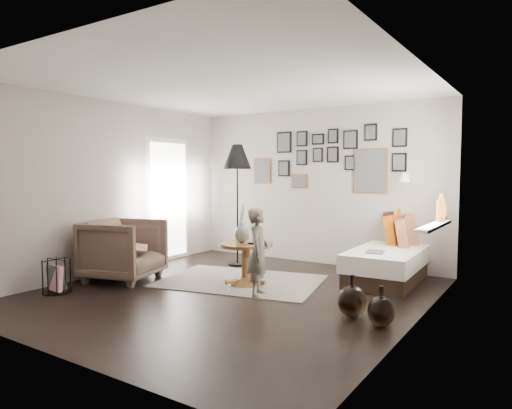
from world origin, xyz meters
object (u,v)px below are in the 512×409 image
Objects in this scene: child at (258,252)px; armchair at (124,250)px; pedestal_table at (246,265)px; vase at (242,231)px; demijohn_large at (352,301)px; floor_lamp at (237,161)px; magazine_basket at (57,276)px; daybed at (393,256)px; demijohn_small at (381,311)px.

armchair is at bearing 79.13° from child.
child reaches higher than armchair.
pedestal_table is 0.67× the size of child.
demijohn_large is at bearing -17.46° from vase.
floor_lamp is 3.20m from magazine_basket.
child is (-1.10, -1.91, 0.23)m from daybed.
demijohn_small is (0.35, -0.12, -0.02)m from demijohn_large.
armchair is 2.24× the size of magazine_basket.
magazine_basket is (-1.69, -1.69, -0.52)m from vase.
magazine_basket is (-0.90, -2.68, -1.50)m from floor_lamp.
child is (-1.63, 0.29, 0.39)m from demijohn_small.
magazine_basket is 0.39× the size of child.
demijohn_small is 0.38× the size of child.
demijohn_small is at bearing -18.92° from demijohn_large.
demijohn_large is at bearing -17.62° from pedestal_table.
demijohn_large is at bearing 17.62° from magazine_basket.
pedestal_table is at bearing 162.16° from demijohn_small.
armchair is (-3.15, -2.26, 0.12)m from daybed.
magazine_basket is (-0.18, -0.93, -0.22)m from armchair.
demijohn_small is at bearing -17.84° from pedestal_table.
daybed is 2.27m from demijohn_small.
pedestal_table is 0.48m from vase.
magazine_basket is at bearing -108.60° from floor_lamp.
armchair is 2.11× the size of demijohn_large.
vase reaches higher than armchair.
armchair is (-1.52, -0.75, -0.30)m from vase.
pedestal_table is 1.97m from floor_lamp.
vase reaches higher than child.
vase reaches higher than pedestal_table.
floor_lamp is at bearing -169.91° from daybed.
vase is 1.98m from demijohn_large.
floor_lamp is 2.25m from child.
magazine_basket is at bearing -135.11° from vase.
pedestal_table reaches higher than magazine_basket.
pedestal_table is 2.43m from magazine_basket.
child is at bearing 170.06° from demijohn_small.
magazine_basket is 3.98m from demijohn_small.
daybed is 4.66× the size of demijohn_large.
floor_lamp is 4.38× the size of demijohn_large.
daybed is at bearing 42.66° from vase.
floor_lamp is 3.41m from demijohn_large.
daybed is 2.21× the size of armchair.
demijohn_large is 1.10× the size of demijohn_small.
demijohn_small is (3.68, 0.06, -0.28)m from armchair.
daybed is at bearing 103.67° from demijohn_small.
pedestal_table is at bearing -14.04° from vase.
daybed reaches higher than pedestal_table.
demijohn_large is (1.82, -0.57, -0.56)m from vase.
magazine_basket is at bearing 99.42° from child.
armchair is 2.28m from floor_lamp.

